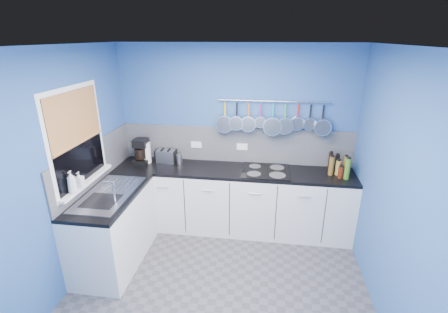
% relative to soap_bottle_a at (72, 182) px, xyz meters
% --- Properties ---
extents(floor, '(3.20, 3.00, 0.02)m').
position_rel_soap_bottle_a_xyz_m(floor, '(1.53, -0.01, -1.18)').
color(floor, '#47474C').
rests_on(floor, ground).
extents(ceiling, '(3.20, 3.00, 0.02)m').
position_rel_soap_bottle_a_xyz_m(ceiling, '(1.53, -0.01, 1.34)').
color(ceiling, white).
rests_on(ceiling, ground).
extents(wall_back, '(3.20, 0.02, 2.50)m').
position_rel_soap_bottle_a_xyz_m(wall_back, '(1.53, 1.50, 0.08)').
color(wall_back, '#2B5291').
rests_on(wall_back, ground).
extents(wall_front, '(3.20, 0.02, 2.50)m').
position_rel_soap_bottle_a_xyz_m(wall_front, '(1.53, -1.52, 0.08)').
color(wall_front, '#2B5291').
rests_on(wall_front, ground).
extents(wall_left, '(0.02, 3.00, 2.50)m').
position_rel_soap_bottle_a_xyz_m(wall_left, '(-0.08, -0.01, 0.08)').
color(wall_left, '#2B5291').
rests_on(wall_left, ground).
extents(wall_right, '(0.02, 3.00, 2.50)m').
position_rel_soap_bottle_a_xyz_m(wall_right, '(3.14, -0.01, 0.08)').
color(wall_right, '#2B5291').
rests_on(wall_right, ground).
extents(backsplash_back, '(3.20, 0.02, 0.50)m').
position_rel_soap_bottle_a_xyz_m(backsplash_back, '(1.53, 1.47, -0.02)').
color(backsplash_back, gray).
rests_on(backsplash_back, wall_back).
extents(backsplash_left, '(0.02, 1.80, 0.50)m').
position_rel_soap_bottle_a_xyz_m(backsplash_left, '(-0.06, 0.59, -0.02)').
color(backsplash_left, gray).
rests_on(backsplash_left, wall_left).
extents(cabinet_run_back, '(3.20, 0.60, 0.86)m').
position_rel_soap_bottle_a_xyz_m(cabinet_run_back, '(1.53, 1.19, -0.74)').
color(cabinet_run_back, silver).
rests_on(cabinet_run_back, ground).
extents(worktop_back, '(3.20, 0.60, 0.04)m').
position_rel_soap_bottle_a_xyz_m(worktop_back, '(1.53, 1.19, -0.29)').
color(worktop_back, black).
rests_on(worktop_back, cabinet_run_back).
extents(cabinet_run_left, '(0.60, 1.20, 0.86)m').
position_rel_soap_bottle_a_xyz_m(cabinet_run_left, '(0.23, 0.29, -0.74)').
color(cabinet_run_left, silver).
rests_on(cabinet_run_left, ground).
extents(worktop_left, '(0.60, 1.20, 0.04)m').
position_rel_soap_bottle_a_xyz_m(worktop_left, '(0.23, 0.29, -0.29)').
color(worktop_left, black).
rests_on(worktop_left, cabinet_run_left).
extents(window_frame, '(0.01, 1.00, 1.10)m').
position_rel_soap_bottle_a_xyz_m(window_frame, '(-0.05, 0.29, 0.38)').
color(window_frame, white).
rests_on(window_frame, wall_left).
extents(window_glass, '(0.01, 0.90, 1.00)m').
position_rel_soap_bottle_a_xyz_m(window_glass, '(-0.04, 0.29, 0.38)').
color(window_glass, black).
rests_on(window_glass, wall_left).
extents(bamboo_blind, '(0.01, 0.90, 0.55)m').
position_rel_soap_bottle_a_xyz_m(bamboo_blind, '(-0.03, 0.29, 0.61)').
color(bamboo_blind, '#B27D36').
rests_on(bamboo_blind, wall_left).
extents(window_sill, '(0.10, 0.98, 0.03)m').
position_rel_soap_bottle_a_xyz_m(window_sill, '(-0.02, 0.29, -0.13)').
color(window_sill, white).
rests_on(window_sill, wall_left).
extents(sink_unit, '(0.50, 0.95, 0.01)m').
position_rel_soap_bottle_a_xyz_m(sink_unit, '(0.23, 0.29, -0.27)').
color(sink_unit, silver).
rests_on(sink_unit, worktop_left).
extents(mixer_tap, '(0.12, 0.08, 0.26)m').
position_rel_soap_bottle_a_xyz_m(mixer_tap, '(0.39, 0.11, -0.14)').
color(mixer_tap, silver).
rests_on(mixer_tap, worktop_left).
extents(socket_left, '(0.15, 0.01, 0.09)m').
position_rel_soap_bottle_a_xyz_m(socket_left, '(0.98, 1.46, -0.04)').
color(socket_left, white).
rests_on(socket_left, backsplash_back).
extents(socket_right, '(0.15, 0.01, 0.09)m').
position_rel_soap_bottle_a_xyz_m(socket_right, '(1.63, 1.46, -0.04)').
color(socket_right, white).
rests_on(socket_right, backsplash_back).
extents(pot_rail, '(1.45, 0.02, 0.02)m').
position_rel_soap_bottle_a_xyz_m(pot_rail, '(2.03, 1.44, 0.61)').
color(pot_rail, silver).
rests_on(pot_rail, wall_back).
extents(soap_bottle_a, '(0.11, 0.11, 0.24)m').
position_rel_soap_bottle_a_xyz_m(soap_bottle_a, '(0.00, 0.00, 0.00)').
color(soap_bottle_a, white).
rests_on(soap_bottle_a, window_sill).
extents(soap_bottle_b, '(0.08, 0.08, 0.17)m').
position_rel_soap_bottle_a_xyz_m(soap_bottle_b, '(0.00, 0.13, -0.03)').
color(soap_bottle_b, white).
rests_on(soap_bottle_b, window_sill).
extents(paper_towel, '(0.17, 0.17, 0.29)m').
position_rel_soap_bottle_a_xyz_m(paper_towel, '(0.31, 1.26, -0.12)').
color(paper_towel, white).
rests_on(paper_towel, worktop_back).
extents(coffee_maker, '(0.20, 0.22, 0.35)m').
position_rel_soap_bottle_a_xyz_m(coffee_maker, '(0.25, 1.22, -0.09)').
color(coffee_maker, black).
rests_on(coffee_maker, worktop_back).
extents(toaster, '(0.28, 0.18, 0.18)m').
position_rel_soap_bottle_a_xyz_m(toaster, '(0.57, 1.32, -0.18)').
color(toaster, silver).
rests_on(toaster, worktop_back).
extents(canister, '(0.10, 0.10, 0.13)m').
position_rel_soap_bottle_a_xyz_m(canister, '(0.77, 1.29, -0.21)').
color(canister, silver).
rests_on(canister, worktop_back).
extents(hob, '(0.62, 0.54, 0.01)m').
position_rel_soap_bottle_a_xyz_m(hob, '(1.97, 1.18, -0.26)').
color(hob, black).
rests_on(hob, worktop_back).
extents(pan_0, '(0.24, 0.10, 0.43)m').
position_rel_soap_bottle_a_xyz_m(pan_0, '(1.40, 1.43, 0.39)').
color(pan_0, silver).
rests_on(pan_0, pot_rail).
extents(pan_1, '(0.20, 0.12, 0.39)m').
position_rel_soap_bottle_a_xyz_m(pan_1, '(1.55, 1.43, 0.42)').
color(pan_1, silver).
rests_on(pan_1, pot_rail).
extents(pan_2, '(0.21, 0.11, 0.40)m').
position_rel_soap_bottle_a_xyz_m(pan_2, '(1.71, 1.43, 0.41)').
color(pan_2, silver).
rests_on(pan_2, pot_rail).
extents(pan_3, '(0.15, 0.10, 0.34)m').
position_rel_soap_bottle_a_xyz_m(pan_3, '(1.87, 1.43, 0.44)').
color(pan_3, silver).
rests_on(pan_3, pot_rail).
extents(pan_4, '(0.25, 0.12, 0.44)m').
position_rel_soap_bottle_a_xyz_m(pan_4, '(2.03, 1.43, 0.39)').
color(pan_4, silver).
rests_on(pan_4, pot_rail).
extents(pan_5, '(0.22, 0.11, 0.41)m').
position_rel_soap_bottle_a_xyz_m(pan_5, '(2.19, 1.43, 0.40)').
color(pan_5, silver).
rests_on(pan_5, pot_rail).
extents(pan_6, '(0.18, 0.07, 0.37)m').
position_rel_soap_bottle_a_xyz_m(pan_6, '(2.35, 1.43, 0.43)').
color(pan_6, silver).
rests_on(pan_6, pot_rail).
extents(pan_7, '(0.17, 0.09, 0.36)m').
position_rel_soap_bottle_a_xyz_m(pan_7, '(2.51, 1.43, 0.43)').
color(pan_7, silver).
rests_on(pan_7, pot_rail).
extents(pan_8, '(0.22, 0.13, 0.41)m').
position_rel_soap_bottle_a_xyz_m(pan_8, '(2.67, 1.43, 0.41)').
color(pan_8, silver).
rests_on(pan_8, pot_rail).
extents(condiment_0, '(0.05, 0.05, 0.14)m').
position_rel_soap_bottle_a_xyz_m(condiment_0, '(2.99, 1.30, -0.20)').
color(condiment_0, '#8C5914').
rests_on(condiment_0, worktop_back).
extents(condiment_1, '(0.06, 0.06, 0.23)m').
position_rel_soap_bottle_a_xyz_m(condiment_1, '(2.89, 1.31, -0.15)').
color(condiment_1, black).
rests_on(condiment_1, worktop_back).
extents(condiment_2, '(0.06, 0.06, 0.26)m').
position_rel_soap_bottle_a_xyz_m(condiment_2, '(2.80, 1.29, -0.14)').
color(condiment_2, black).
rests_on(condiment_2, worktop_back).
extents(condiment_3, '(0.06, 0.06, 0.26)m').
position_rel_soap_bottle_a_xyz_m(condiment_3, '(2.97, 1.19, -0.14)').
color(condiment_3, brown).
rests_on(condiment_3, worktop_back).
extents(condiment_4, '(0.07, 0.07, 0.19)m').
position_rel_soap_bottle_a_xyz_m(condiment_4, '(2.89, 1.20, -0.17)').
color(condiment_4, olive).
rests_on(condiment_4, worktop_back).
extents(condiment_5, '(0.07, 0.07, 0.25)m').
position_rel_soap_bottle_a_xyz_m(condiment_5, '(2.80, 1.19, -0.15)').
color(condiment_5, brown).
rests_on(condiment_5, worktop_back).
extents(condiment_6, '(0.07, 0.07, 0.27)m').
position_rel_soap_bottle_a_xyz_m(condiment_6, '(2.97, 1.09, -0.14)').
color(condiment_6, '#3F721E').
rests_on(condiment_6, worktop_back).
extents(condiment_7, '(0.07, 0.07, 0.15)m').
position_rel_soap_bottle_a_xyz_m(condiment_7, '(2.91, 1.10, -0.19)').
color(condiment_7, '#4C190C').
rests_on(condiment_7, worktop_back).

